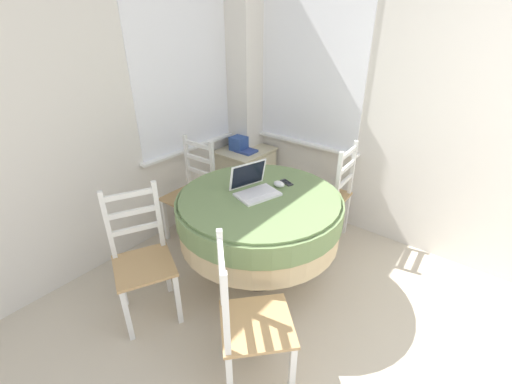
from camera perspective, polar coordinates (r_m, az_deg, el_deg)
The scene contains 12 objects.
corner_room_shell at distance 2.62m, azimuth 5.57°, elevation 12.75°, with size 4.21×4.96×2.55m.
round_dining_table at distance 2.58m, azimuth 0.54°, elevation -3.69°, with size 1.23×1.23×0.76m.
laptop at distance 2.51m, azimuth -0.32°, elevation 0.78°, with size 0.36×0.34×0.22m.
computer_mouse at distance 2.62m, azimuth 3.86°, elevation 1.33°, with size 0.06×0.09×0.05m.
cell_phone at distance 2.69m, azimuth 5.13°, elevation 1.59°, with size 0.09×0.13×0.01m.
dining_chair_near_back_window at distance 3.25m, azimuth -10.61°, elevation -0.31°, with size 0.40×0.39×0.96m.
dining_chair_near_right_window at distance 3.24m, azimuth 12.17°, elevation -0.57°, with size 0.41×0.41×0.96m.
dining_chair_camera_near at distance 2.00m, azimuth -1.30°, elevation -20.91°, with size 0.55×0.55×0.96m.
dining_chair_left_flank at distance 2.51m, azimuth -18.40°, elevation -10.69°, with size 0.52×0.52×0.96m.
corner_cabinet at distance 3.83m, azimuth -1.72°, elevation 2.57°, with size 0.55×0.49×0.64m.
storage_box at distance 3.68m, azimuth -2.90°, elevation 8.09°, with size 0.15×0.15×0.15m.
book_on_cabinet at distance 3.64m, azimuth -1.66°, elevation 6.87°, with size 0.16×0.20×0.02m.
Camera 1 is at (-1.01, 0.58, 1.95)m, focal length 24.00 mm.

